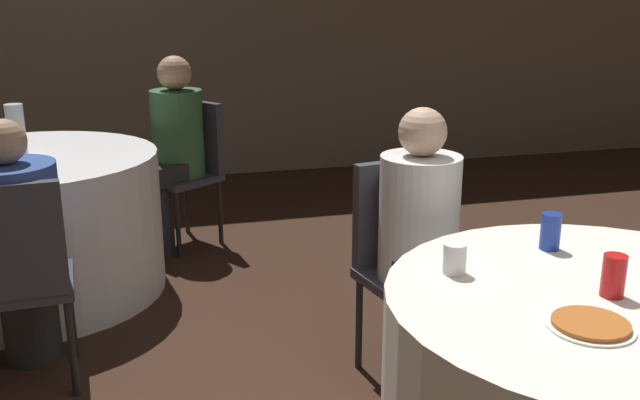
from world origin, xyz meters
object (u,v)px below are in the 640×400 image
at_px(chair_far_northeast, 191,159).
at_px(person_white_shirt, 428,254).
at_px(bottle_far, 16,131).
at_px(soda_can_blue, 550,231).
at_px(chair_far_south, 17,269).
at_px(soda_can_red, 614,276).
at_px(chair_near_north, 405,249).
at_px(table_far, 33,225).
at_px(person_green_jacket, 170,155).
at_px(person_blue_shirt, 18,247).
at_px(pizza_plate_near, 591,325).

distance_m(chair_far_northeast, person_white_shirt, 2.18).
relative_size(person_white_shirt, bottle_far, 4.24).
bearing_deg(soda_can_blue, chair_far_south, 154.72).
distance_m(chair_far_south, soda_can_red, 2.14).
bearing_deg(chair_near_north, bottle_far, -48.90).
bearing_deg(chair_far_northeast, soda_can_blue, 166.62).
relative_size(table_far, person_green_jacket, 1.12).
xyz_separation_m(chair_far_northeast, soda_can_red, (0.92, -2.91, 0.27)).
xyz_separation_m(chair_near_north, soda_can_blue, (0.25, -0.65, 0.27)).
relative_size(chair_near_north, bottle_far, 3.33).
bearing_deg(chair_far_northeast, soda_can_red, 163.38).
height_order(person_blue_shirt, bottle_far, person_blue_shirt).
distance_m(chair_near_north, person_green_jacket, 1.98).
bearing_deg(person_blue_shirt, bottle_far, 91.39).
xyz_separation_m(chair_far_northeast, person_green_jacket, (-0.14, -0.09, 0.06)).
height_order(chair_near_north, bottle_far, bottle_far).
relative_size(pizza_plate_near, soda_can_red, 1.82).
xyz_separation_m(pizza_plate_near, bottle_far, (-1.66, 2.44, 0.13)).
bearing_deg(person_green_jacket, soda_can_blue, 170.03).
bearing_deg(chair_far_south, pizza_plate_near, -45.47).
relative_size(chair_near_north, pizza_plate_near, 4.09).
relative_size(chair_far_northeast, soda_can_red, 7.45).
height_order(table_far, soda_can_red, soda_can_red).
relative_size(person_green_jacket, bottle_far, 4.42).
bearing_deg(person_white_shirt, table_far, -52.58).
height_order(chair_near_north, chair_far_northeast, same).
height_order(person_white_shirt, soda_can_red, person_white_shirt).
relative_size(chair_far_northeast, person_green_jacket, 0.75).
xyz_separation_m(person_blue_shirt, pizza_plate_near, (1.57, -1.54, 0.19)).
relative_size(chair_far_northeast, bottle_far, 3.33).
bearing_deg(soda_can_red, person_green_jacket, 110.43).
bearing_deg(bottle_far, chair_far_northeast, 34.48).
distance_m(chair_far_northeast, person_green_jacket, 0.17).
bearing_deg(table_far, chair_near_north, -38.33).
xyz_separation_m(chair_far_northeast, chair_far_south, (-0.82, -1.69, 0.00)).
height_order(chair_near_north, pizza_plate_near, chair_near_north).
xyz_separation_m(person_green_jacket, soda_can_blue, (1.09, -2.44, 0.21)).
xyz_separation_m(chair_near_north, chair_far_northeast, (-0.71, 1.88, 0.00)).
bearing_deg(chair_near_north, table_far, -49.76).
bearing_deg(soda_can_blue, person_blue_shirt, 150.83).
bearing_deg(chair_far_south, table_far, 90.00).
height_order(table_far, pizza_plate_near, pizza_plate_near).
distance_m(person_blue_shirt, soda_can_blue, 2.07).
height_order(person_blue_shirt, soda_can_blue, person_blue_shirt).
distance_m(chair_far_northeast, bottle_far, 1.17).
bearing_deg(table_far, chair_far_northeast, 34.08).
bearing_deg(person_white_shirt, chair_far_south, -24.12).
relative_size(table_far, chair_near_north, 1.48).
height_order(chair_far_northeast, chair_far_south, same).
bearing_deg(soda_can_red, pizza_plate_near, -138.63).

